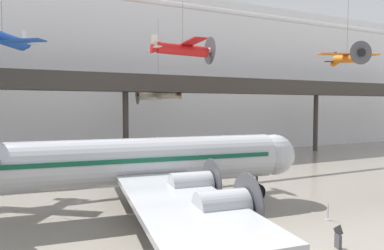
% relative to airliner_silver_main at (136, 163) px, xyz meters
% --- Properties ---
extents(hangar_back_wall, '(140.00, 3.00, 23.07)m').
position_rel_airliner_silver_main_xyz_m(hangar_back_wall, '(3.99, 25.45, 8.17)').
color(hangar_back_wall, white).
rests_on(hangar_back_wall, ground).
extents(mezzanine_walkway, '(110.00, 3.20, 10.75)m').
position_rel_airliner_silver_main_xyz_m(mezzanine_walkway, '(3.99, 17.87, 5.70)').
color(mezzanine_walkway, '#38332D').
rests_on(mezzanine_walkway, ground).
extents(airliner_silver_main, '(24.31, 27.78, 9.31)m').
position_rel_airliner_silver_main_xyz_m(airliner_silver_main, '(0.00, 0.00, 0.00)').
color(airliner_silver_main, '#B7BABF').
rests_on(airliner_silver_main, ground).
extents(suspended_plane_orange_highwing, '(6.22, 5.29, 7.29)m').
position_rel_airliner_silver_main_xyz_m(suspended_plane_orange_highwing, '(22.82, 3.29, 8.53)').
color(suspended_plane_orange_highwing, orange).
extents(suspended_plane_cream_biplane, '(6.19, 6.97, 10.85)m').
position_rel_airliner_silver_main_xyz_m(suspended_plane_cream_biplane, '(8.52, 20.00, 5.10)').
color(suspended_plane_cream_biplane, beige).
extents(suspended_plane_blue_trainer, '(6.96, 6.39, 7.20)m').
position_rel_airliner_silver_main_xyz_m(suspended_plane_blue_trainer, '(-8.20, 10.38, 9.19)').
color(suspended_plane_blue_trainer, '#1E4CAD').
extents(suspended_plane_red_highwing, '(6.07, 7.46, 7.22)m').
position_rel_airliner_silver_main_xyz_m(suspended_plane_red_highwing, '(6.77, 7.92, 8.99)').
color(suspended_plane_red_highwing, red).
extents(stanchion_barrier, '(0.36, 0.36, 1.08)m').
position_rel_airliner_silver_main_xyz_m(stanchion_barrier, '(10.40, -6.36, -3.03)').
color(stanchion_barrier, '#B2B5BA').
rests_on(stanchion_barrier, ground).
extents(info_sign_pedestal, '(0.26, 0.76, 1.24)m').
position_rel_airliner_silver_main_xyz_m(info_sign_pedestal, '(7.56, -9.69, -2.90)').
color(info_sign_pedestal, '#4C4C51').
rests_on(info_sign_pedestal, ground).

